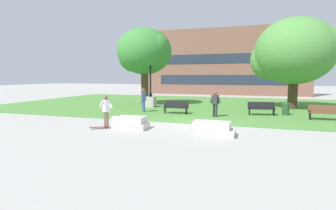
{
  "coord_description": "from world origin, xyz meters",
  "views": [
    {
      "loc": [
        3.08,
        -14.31,
        2.69
      ],
      "look_at": [
        -1.17,
        -1.4,
        1.2
      ],
      "focal_mm": 28.0,
      "sensor_mm": 36.0,
      "label": 1
    }
  ],
  "objects_px": {
    "skateboard": "(100,127)",
    "park_bench_near_left": "(261,108)",
    "park_bench_far_left": "(325,112)",
    "concrete_block_center": "(130,123)",
    "person_bystander_near_lawn": "(143,99)",
    "trash_bin": "(286,108)",
    "park_bench_near_right": "(176,106)",
    "concrete_block_left": "(213,129)",
    "lamp_post_right": "(151,95)",
    "person_bystander_far_lawn": "(215,102)",
    "person_skateboarder": "(106,110)"
  },
  "relations": [
    {
      "from": "skateboard",
      "to": "park_bench_near_left",
      "type": "bearing_deg",
      "value": 43.51
    },
    {
      "from": "skateboard",
      "to": "park_bench_far_left",
      "type": "distance_m",
      "value": 13.42
    },
    {
      "from": "skateboard",
      "to": "park_bench_far_left",
      "type": "height_order",
      "value": "park_bench_far_left"
    },
    {
      "from": "trash_bin",
      "to": "person_bystander_near_lawn",
      "type": "bearing_deg",
      "value": -171.02
    },
    {
      "from": "concrete_block_center",
      "to": "park_bench_far_left",
      "type": "xyz_separation_m",
      "value": [
        10.19,
        6.1,
        0.23
      ]
    },
    {
      "from": "concrete_block_left",
      "to": "person_bystander_near_lawn",
      "type": "xyz_separation_m",
      "value": [
        -6.18,
        6.26,
        0.68
      ]
    },
    {
      "from": "person_skateboarder",
      "to": "lamp_post_right",
      "type": "height_order",
      "value": "lamp_post_right"
    },
    {
      "from": "skateboard",
      "to": "park_bench_near_left",
      "type": "xyz_separation_m",
      "value": [
        8.01,
        7.61,
        0.45
      ]
    },
    {
      "from": "concrete_block_center",
      "to": "trash_bin",
      "type": "distance_m",
      "value": 11.16
    },
    {
      "from": "concrete_block_left",
      "to": "park_bench_near_left",
      "type": "bearing_deg",
      "value": 73.04
    },
    {
      "from": "park_bench_near_right",
      "to": "person_bystander_near_lawn",
      "type": "bearing_deg",
      "value": 178.14
    },
    {
      "from": "park_bench_near_right",
      "to": "park_bench_far_left",
      "type": "xyz_separation_m",
      "value": [
        9.48,
        0.16,
        0.0
      ]
    },
    {
      "from": "park_bench_near_left",
      "to": "concrete_block_left",
      "type": "bearing_deg",
      "value": -106.96
    },
    {
      "from": "concrete_block_center",
      "to": "lamp_post_right",
      "type": "height_order",
      "value": "lamp_post_right"
    },
    {
      "from": "park_bench_near_right",
      "to": "lamp_post_right",
      "type": "relative_size",
      "value": 0.35
    },
    {
      "from": "park_bench_near_left",
      "to": "park_bench_far_left",
      "type": "bearing_deg",
      "value": -14.88
    },
    {
      "from": "concrete_block_center",
      "to": "person_bystander_near_lawn",
      "type": "relative_size",
      "value": 1.05
    },
    {
      "from": "park_bench_near_left",
      "to": "person_bystander_far_lawn",
      "type": "height_order",
      "value": "person_bystander_far_lawn"
    },
    {
      "from": "skateboard",
      "to": "person_bystander_far_lawn",
      "type": "bearing_deg",
      "value": 48.81
    },
    {
      "from": "concrete_block_center",
      "to": "person_bystander_near_lawn",
      "type": "bearing_deg",
      "value": 107.22
    },
    {
      "from": "lamp_post_right",
      "to": "park_bench_near_left",
      "type": "bearing_deg",
      "value": -13.23
    },
    {
      "from": "person_skateboarder",
      "to": "trash_bin",
      "type": "height_order",
      "value": "person_skateboarder"
    },
    {
      "from": "concrete_block_left",
      "to": "park_bench_near_right",
      "type": "distance_m",
      "value": 7.16
    },
    {
      "from": "person_skateboarder",
      "to": "lamp_post_right",
      "type": "xyz_separation_m",
      "value": [
        -1.35,
        9.49,
        0.1
      ]
    },
    {
      "from": "skateboard",
      "to": "person_bystander_near_lawn",
      "type": "relative_size",
      "value": 0.56
    },
    {
      "from": "park_bench_far_left",
      "to": "concrete_block_left",
      "type": "bearing_deg",
      "value": -132.82
    },
    {
      "from": "concrete_block_center",
      "to": "person_bystander_far_lawn",
      "type": "relative_size",
      "value": 1.05
    },
    {
      "from": "concrete_block_left",
      "to": "lamp_post_right",
      "type": "bearing_deg",
      "value": 126.14
    },
    {
      "from": "concrete_block_center",
      "to": "person_skateboarder",
      "type": "height_order",
      "value": "person_skateboarder"
    },
    {
      "from": "concrete_block_center",
      "to": "park_bench_far_left",
      "type": "distance_m",
      "value": 11.88
    },
    {
      "from": "park_bench_near_left",
      "to": "lamp_post_right",
      "type": "height_order",
      "value": "lamp_post_right"
    },
    {
      "from": "person_skateboarder",
      "to": "trash_bin",
      "type": "xyz_separation_m",
      "value": [
        9.4,
        7.88,
        -0.47
      ]
    },
    {
      "from": "concrete_block_left",
      "to": "person_bystander_far_lawn",
      "type": "xyz_separation_m",
      "value": [
        -0.7,
        5.51,
        0.68
      ]
    },
    {
      "from": "concrete_block_left",
      "to": "trash_bin",
      "type": "relative_size",
      "value": 1.95
    },
    {
      "from": "concrete_block_center",
      "to": "park_bench_near_right",
      "type": "bearing_deg",
      "value": 83.17
    },
    {
      "from": "park_bench_near_right",
      "to": "trash_bin",
      "type": "bearing_deg",
      "value": 12.62
    },
    {
      "from": "park_bench_near_left",
      "to": "person_bystander_near_lawn",
      "type": "bearing_deg",
      "value": -172.92
    },
    {
      "from": "person_bystander_near_lawn",
      "to": "skateboard",
      "type": "bearing_deg",
      "value": -86.53
    },
    {
      "from": "concrete_block_center",
      "to": "person_skateboarder",
      "type": "bearing_deg",
      "value": -167.42
    },
    {
      "from": "park_bench_near_left",
      "to": "skateboard",
      "type": "bearing_deg",
      "value": -136.49
    },
    {
      "from": "concrete_block_center",
      "to": "park_bench_near_right",
      "type": "relative_size",
      "value": 1.0
    },
    {
      "from": "skateboard",
      "to": "person_bystander_near_lawn",
      "type": "xyz_separation_m",
      "value": [
        -0.4,
        6.56,
        0.9
      ]
    },
    {
      "from": "person_skateboarder",
      "to": "park_bench_far_left",
      "type": "bearing_deg",
      "value": 29.14
    },
    {
      "from": "person_skateboarder",
      "to": "skateboard",
      "type": "bearing_deg",
      "value": -130.8
    },
    {
      "from": "skateboard",
      "to": "person_bystander_near_lawn",
      "type": "height_order",
      "value": "person_bystander_near_lawn"
    },
    {
      "from": "skateboard",
      "to": "park_bench_far_left",
      "type": "bearing_deg",
      "value": 29.66
    },
    {
      "from": "concrete_block_left",
      "to": "lamp_post_right",
      "type": "xyz_separation_m",
      "value": [
        -6.9,
        9.45,
        0.76
      ]
    },
    {
      "from": "concrete_block_left",
      "to": "park_bench_near_left",
      "type": "xyz_separation_m",
      "value": [
        2.23,
        7.31,
        0.23
      ]
    },
    {
      "from": "concrete_block_left",
      "to": "person_bystander_far_lawn",
      "type": "height_order",
      "value": "person_bystander_far_lawn"
    },
    {
      "from": "concrete_block_center",
      "to": "skateboard",
      "type": "xyz_separation_m",
      "value": [
        -1.47,
        -0.54,
        -0.22
      ]
    }
  ]
}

